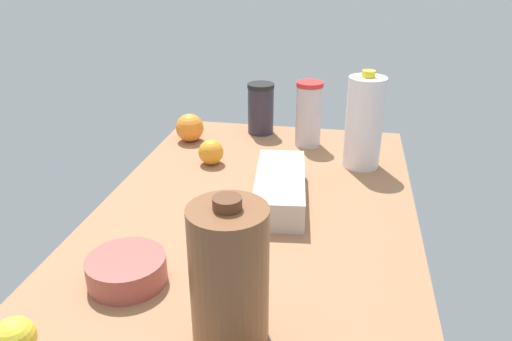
# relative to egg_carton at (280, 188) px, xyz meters

# --- Properties ---
(countertop) EXTENTS (1.20, 0.76, 0.03)m
(countertop) POSITION_rel_egg_carton_xyz_m (-0.05, 0.05, -0.05)
(countertop) COLOR #976745
(countertop) RESTS_ON ground
(egg_carton) EXTENTS (0.32, 0.15, 0.07)m
(egg_carton) POSITION_rel_egg_carton_xyz_m (0.00, 0.00, 0.00)
(egg_carton) COLOR beige
(egg_carton) RESTS_ON countertop
(shaker_bottle) EXTENTS (0.09, 0.09, 0.17)m
(shaker_bottle) POSITION_rel_egg_carton_xyz_m (0.48, 0.13, 0.05)
(shaker_bottle) COLOR #2F2B39
(shaker_bottle) RESTS_ON countertop
(chocolate_milk_jug) EXTENTS (0.12, 0.12, 0.26)m
(chocolate_milk_jug) POSITION_rel_egg_carton_xyz_m (-0.48, 0.01, 0.08)
(chocolate_milk_jug) COLOR brown
(chocolate_milk_jug) RESTS_ON countertop
(milk_jug) EXTENTS (0.10, 0.10, 0.28)m
(milk_jug) POSITION_rel_egg_carton_xyz_m (0.26, -0.20, 0.09)
(milk_jug) COLOR white
(milk_jug) RESTS_ON countertop
(tumbler_cup) EXTENTS (0.08, 0.08, 0.20)m
(tumbler_cup) POSITION_rel_egg_carton_xyz_m (0.39, -0.03, 0.07)
(tumbler_cup) COLOR silver
(tumbler_cup) RESTS_ON countertop
(mixing_bowl) EXTENTS (0.15, 0.15, 0.05)m
(mixing_bowl) POSITION_rel_egg_carton_xyz_m (-0.38, 0.24, -0.01)
(mixing_bowl) COLOR #A34E45
(mixing_bowl) RESTS_ON countertop
(orange_by_jug) EXTENTS (0.07, 0.07, 0.07)m
(orange_by_jug) POSITION_rel_egg_carton_xyz_m (0.19, 0.23, 0.00)
(orange_by_jug) COLOR orange
(orange_by_jug) RESTS_ON countertop
(orange_beside_bowl) EXTENTS (0.09, 0.09, 0.09)m
(orange_beside_bowl) POSITION_rel_egg_carton_xyz_m (0.36, 0.34, 0.01)
(orange_beside_bowl) COLOR orange
(orange_beside_bowl) RESTS_ON countertop
(lemon_near_front) EXTENTS (0.07, 0.07, 0.07)m
(lemon_near_front) POSITION_rel_egg_carton_xyz_m (-0.58, 0.33, -0.00)
(lemon_near_front) COLOR yellow
(lemon_near_front) RESTS_ON countertop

